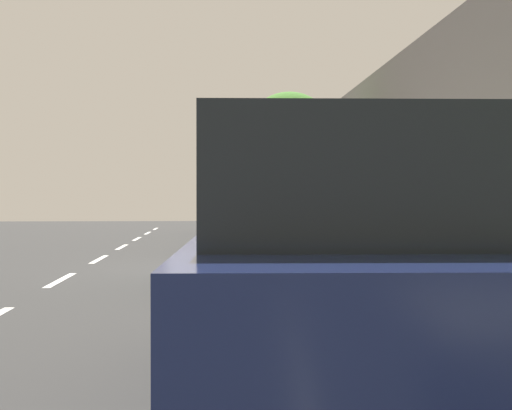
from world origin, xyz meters
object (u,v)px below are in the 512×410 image
(parked_suv_dark_blue_nearest, at_px, (326,265))
(fire_hydrant, at_px, (309,237))
(parked_sedan_grey_mid, at_px, (240,227))
(street_tree_mid_block, at_px, (289,135))
(parked_suv_green_second, at_px, (253,225))
(cyclist_with_backpack, at_px, (262,215))
(bicycle_at_curb, at_px, (255,232))
(parked_pickup_silver_far, at_px, (233,213))

(parked_suv_dark_blue_nearest, relative_size, fire_hydrant, 5.69)
(parked_sedan_grey_mid, bearing_deg, street_tree_mid_block, 72.04)
(parked_suv_green_second, bearing_deg, cyclist_with_backpack, 84.47)
(cyclist_with_backpack, relative_size, street_tree_mid_block, 0.30)
(parked_suv_dark_blue_nearest, bearing_deg, parked_suv_green_second, 90.39)
(cyclist_with_backpack, bearing_deg, bicycle_at_curb, 116.87)
(parked_suv_dark_blue_nearest, bearing_deg, parked_pickup_silver_far, 89.72)
(parked_suv_dark_blue_nearest, bearing_deg, street_tree_mid_block, 83.95)
(street_tree_mid_block, xyz_separation_m, fire_hydrant, (-0.55, -8.64, -3.34))
(cyclist_with_backpack, xyz_separation_m, street_tree_mid_block, (1.22, 2.70, 2.93))
(parked_sedan_grey_mid, relative_size, fire_hydrant, 5.30)
(parked_sedan_grey_mid, height_order, bicycle_at_curb, parked_sedan_grey_mid)
(bicycle_at_curb, distance_m, street_tree_mid_block, 4.42)
(street_tree_mid_block, bearing_deg, fire_hydrant, -93.64)
(parked_sedan_grey_mid, xyz_separation_m, cyclist_with_backpack, (0.92, 3.89, 0.23))
(parked_suv_dark_blue_nearest, bearing_deg, parked_sedan_grey_mid, 90.17)
(fire_hydrant, bearing_deg, bicycle_at_curb, 97.97)
(bicycle_at_curb, bearing_deg, parked_suv_green_second, -94.00)
(bicycle_at_curb, height_order, fire_hydrant, fire_hydrant)
(bicycle_at_curb, height_order, street_tree_mid_block, street_tree_mid_block)
(parked_suv_dark_blue_nearest, height_order, cyclist_with_backpack, parked_suv_dark_blue_nearest)
(bicycle_at_curb, distance_m, fire_hydrant, 6.45)
(fire_hydrant, bearing_deg, parked_suv_dark_blue_nearest, -97.91)
(parked_suv_green_second, bearing_deg, street_tree_mid_block, 80.11)
(parked_pickup_silver_far, bearing_deg, parked_suv_dark_blue_nearest, -90.28)
(parked_suv_green_second, distance_m, cyclist_with_backpack, 9.67)
(parked_pickup_silver_far, relative_size, bicycle_at_curb, 3.15)
(street_tree_mid_block, bearing_deg, parked_suv_dark_blue_nearest, -96.05)
(parked_suv_dark_blue_nearest, distance_m, parked_pickup_silver_far, 23.62)
(bicycle_at_curb, xyz_separation_m, street_tree_mid_block, (1.44, 2.25, 3.52))
(parked_sedan_grey_mid, bearing_deg, bicycle_at_curb, 80.93)
(parked_suv_dark_blue_nearest, distance_m, bicycle_at_curb, 17.55)
(parked_suv_dark_blue_nearest, distance_m, parked_sedan_grey_mid, 13.19)
(parked_suv_green_second, bearing_deg, parked_sedan_grey_mid, 89.89)
(street_tree_mid_block, bearing_deg, parked_suv_green_second, -99.89)
(parked_suv_green_second, height_order, parked_sedan_grey_mid, parked_suv_green_second)
(parked_sedan_grey_mid, distance_m, fire_hydrant, 2.60)
(bicycle_at_curb, distance_m, cyclist_with_backpack, 0.78)
(street_tree_mid_block, bearing_deg, cyclist_with_backpack, -114.26)
(parked_pickup_silver_far, height_order, cyclist_with_backpack, parked_pickup_silver_far)
(cyclist_with_backpack, height_order, fire_hydrant, cyclist_with_backpack)
(parked_suv_dark_blue_nearest, height_order, fire_hydrant, parked_suv_dark_blue_nearest)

